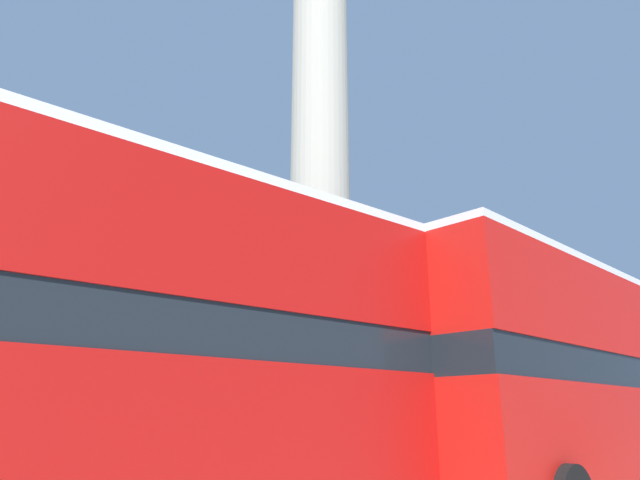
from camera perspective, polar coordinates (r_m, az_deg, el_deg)
name	(u,v)px	position (r m, az deg, el deg)	size (l,w,h in m)	color
monument_column	(320,263)	(16.28, 0.00, -2.28)	(6.12, 6.12, 21.15)	#A39E8E
bus_a	(167,348)	(6.83, -15.06, -10.37)	(11.22, 2.93, 4.22)	#A80F0C
bus_c	(572,377)	(12.51, 23.90, -12.42)	(10.39, 3.51, 4.23)	#B7140F
street_lamp	(450,375)	(17.22, 12.85, -13.00)	(0.36, 0.36, 5.45)	black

